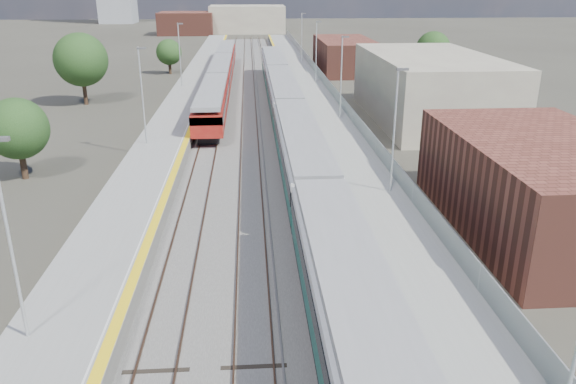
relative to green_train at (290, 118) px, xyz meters
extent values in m
plane|color=#47443A|center=(-1.50, 13.32, -2.28)|extent=(320.00, 320.00, 0.00)
cube|color=#565451|center=(-3.75, 15.82, -2.25)|extent=(10.50, 155.00, 0.06)
cube|color=#4C3323|center=(-0.72, 18.32, -2.17)|extent=(0.07, 160.00, 0.14)
cube|color=#4C3323|center=(0.72, 18.32, -2.17)|extent=(0.07, 160.00, 0.14)
cube|color=#4C3323|center=(-4.22, 18.32, -2.17)|extent=(0.07, 160.00, 0.14)
cube|color=#4C3323|center=(-2.78, 18.32, -2.17)|extent=(0.07, 160.00, 0.14)
cube|color=#4C3323|center=(-7.72, 18.32, -2.17)|extent=(0.07, 160.00, 0.14)
cube|color=#4C3323|center=(-6.28, 18.32, -2.17)|extent=(0.07, 160.00, 0.14)
cube|color=gray|center=(-1.05, 18.32, -2.18)|extent=(0.08, 160.00, 0.10)
cube|color=gray|center=(-2.45, 18.32, -2.18)|extent=(0.08, 160.00, 0.10)
cube|color=slate|center=(3.75, 15.82, -1.78)|extent=(4.70, 155.00, 1.00)
cube|color=gray|center=(3.75, 15.82, -1.27)|extent=(4.70, 155.00, 0.03)
cube|color=yellow|center=(1.65, 15.82, -1.25)|extent=(0.40, 155.00, 0.01)
cube|color=gray|center=(5.95, 15.82, -0.68)|extent=(0.06, 155.00, 1.20)
cylinder|color=#9EA0A3|center=(5.10, -14.68, 2.49)|extent=(0.12, 0.12, 7.50)
cube|color=#4C4C4F|center=(5.35, -14.68, 6.14)|extent=(0.70, 0.18, 0.14)
cylinder|color=#9EA0A3|center=(5.10, 5.32, 2.49)|extent=(0.12, 0.12, 7.50)
cube|color=#4C4C4F|center=(5.35, 5.32, 6.14)|extent=(0.70, 0.18, 0.14)
cylinder|color=#9EA0A3|center=(5.10, 25.32, 2.49)|extent=(0.12, 0.12, 7.50)
cube|color=#4C4C4F|center=(5.35, 25.32, 6.14)|extent=(0.70, 0.18, 0.14)
cylinder|color=#9EA0A3|center=(5.10, 45.32, 2.49)|extent=(0.12, 0.12, 7.50)
cube|color=#4C4C4F|center=(5.35, 45.32, 6.14)|extent=(0.70, 0.18, 0.14)
cube|color=slate|center=(-10.55, 15.82, -1.78)|extent=(4.30, 155.00, 1.00)
cube|color=gray|center=(-10.55, 15.82, -1.27)|extent=(4.30, 155.00, 0.03)
cube|color=yellow|center=(-8.65, 15.82, -1.25)|extent=(0.45, 155.00, 0.01)
cube|color=silver|center=(-9.00, 15.82, -1.25)|extent=(0.08, 155.00, 0.01)
cylinder|color=#9EA0A3|center=(-11.70, -28.68, 2.49)|extent=(0.12, 0.12, 7.50)
cylinder|color=#9EA0A3|center=(-11.70, -2.68, 2.49)|extent=(0.12, 0.12, 7.50)
cube|color=#4C4C4F|center=(-11.45, -2.68, 6.14)|extent=(0.70, 0.18, 0.14)
cylinder|color=#9EA0A3|center=(-11.70, 23.32, 2.49)|extent=(0.12, 0.12, 7.50)
cube|color=#4C4C4F|center=(-11.45, 23.32, 6.14)|extent=(0.70, 0.18, 0.14)
cube|color=brown|center=(12.50, -18.68, 0.32)|extent=(9.00, 16.00, 5.20)
cube|color=gray|center=(14.50, 8.32, 0.92)|extent=(11.00, 22.00, 6.40)
cube|color=brown|center=(11.50, 41.32, 0.12)|extent=(8.00, 18.00, 4.80)
cube|color=gray|center=(-3.50, 113.32, 1.22)|extent=(20.00, 14.00, 7.00)
cube|color=brown|center=(-19.50, 108.32, 0.52)|extent=(14.00, 12.00, 5.60)
cube|color=black|center=(0.00, -30.33, -1.38)|extent=(2.77, 19.87, 0.47)
cube|color=#115A45|center=(0.00, -30.33, -0.56)|extent=(2.87, 19.87, 1.16)
cube|color=black|center=(0.00, -30.33, 0.35)|extent=(2.93, 19.87, 0.79)
cube|color=silver|center=(0.00, -30.33, 0.99)|extent=(2.87, 19.87, 0.49)
cube|color=gray|center=(0.00, -30.33, 1.41)|extent=(2.55, 19.87, 0.41)
cube|color=black|center=(0.00, -9.96, -1.38)|extent=(2.77, 19.87, 0.47)
cube|color=#115A45|center=(0.00, -9.96, -0.56)|extent=(2.87, 19.87, 1.16)
cube|color=black|center=(0.00, -9.96, 0.35)|extent=(2.93, 19.87, 0.79)
cube|color=silver|center=(0.00, -9.96, 0.99)|extent=(2.87, 19.87, 0.49)
cube|color=gray|center=(0.00, -9.96, 1.41)|extent=(2.55, 19.87, 0.41)
cube|color=black|center=(0.00, 10.41, -1.38)|extent=(2.77, 19.87, 0.47)
cube|color=#115A45|center=(0.00, 10.41, -0.56)|extent=(2.87, 19.87, 1.16)
cube|color=black|center=(0.00, 10.41, 0.35)|extent=(2.93, 19.87, 0.79)
cube|color=silver|center=(0.00, 10.41, 0.99)|extent=(2.87, 19.87, 0.49)
cube|color=gray|center=(0.00, 10.41, 1.41)|extent=(2.55, 19.87, 0.41)
cube|color=black|center=(0.00, 30.77, -1.38)|extent=(2.77, 19.87, 0.47)
cube|color=#115A45|center=(0.00, 30.77, -0.56)|extent=(2.87, 19.87, 1.16)
cube|color=black|center=(0.00, 30.77, 0.35)|extent=(2.93, 19.87, 0.79)
cube|color=silver|center=(0.00, 30.77, 0.99)|extent=(2.87, 19.87, 0.49)
cube|color=gray|center=(0.00, 30.77, 1.41)|extent=(2.55, 19.87, 0.41)
cube|color=black|center=(-7.00, 7.52, -1.83)|extent=(1.82, 15.47, 0.63)
cube|color=maroon|center=(-7.00, 7.52, -0.31)|extent=(2.68, 18.20, 1.92)
cube|color=black|center=(-7.00, 7.52, 0.17)|extent=(2.74, 18.20, 0.67)
cube|color=gray|center=(-7.00, 7.52, 1.12)|extent=(2.39, 18.20, 0.38)
cube|color=black|center=(-7.00, 26.21, -1.83)|extent=(1.82, 15.47, 0.63)
cube|color=maroon|center=(-7.00, 26.21, -0.31)|extent=(2.68, 18.20, 1.92)
cube|color=black|center=(-7.00, 26.21, 0.17)|extent=(2.74, 18.20, 0.67)
cube|color=gray|center=(-7.00, 26.21, 1.12)|extent=(2.39, 18.20, 0.38)
cube|color=black|center=(-7.00, 44.91, -1.83)|extent=(1.82, 15.47, 0.63)
cube|color=maroon|center=(-7.00, 44.91, -0.31)|extent=(2.68, 18.20, 1.92)
cube|color=black|center=(-7.00, 44.91, 0.17)|extent=(2.74, 18.20, 0.67)
cube|color=gray|center=(-7.00, 44.91, 1.12)|extent=(2.39, 18.20, 0.38)
cylinder|color=#382619|center=(-19.42, -7.78, -1.27)|extent=(0.44, 0.44, 2.01)
sphere|color=#1D3A16|center=(-19.42, -7.78, 1.36)|extent=(4.24, 4.24, 4.24)
cylinder|color=#382619|center=(-21.94, 17.98, -0.89)|extent=(0.44, 0.44, 2.77)
sphere|color=#1D3A16|center=(-21.94, 17.98, 2.73)|extent=(5.85, 5.85, 5.85)
cylinder|color=#382619|center=(-15.27, 40.04, -1.38)|extent=(0.44, 0.44, 1.79)
sphere|color=#1D3A16|center=(-15.27, 40.04, 0.96)|extent=(3.79, 3.79, 3.79)
cylinder|color=#382619|center=(22.87, 33.86, -1.13)|extent=(0.44, 0.44, 2.29)
sphere|color=#1D3A16|center=(22.87, 33.86, 1.86)|extent=(4.83, 4.83, 4.83)
camera|label=1|loc=(-3.42, -46.57, 10.85)|focal=35.00mm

